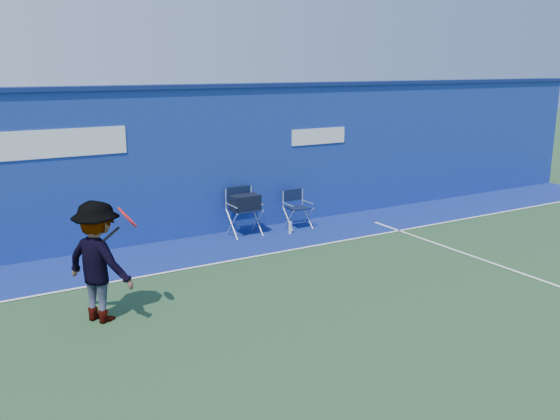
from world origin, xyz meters
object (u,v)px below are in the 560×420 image
directors_chair_left (244,215)px  directors_chair_right (298,216)px  water_bottle (290,228)px  tennis_player (99,261)px

directors_chair_left → directors_chair_right: bearing=-4.5°
water_bottle → tennis_player: (-4.50, -2.38, 0.72)m
directors_chair_right → tennis_player: size_ratio=0.49×
directors_chair_left → directors_chair_right: (1.24, -0.10, -0.17)m
water_bottle → tennis_player: 5.14m
directors_chair_right → tennis_player: bearing=-151.2°
directors_chair_left → tennis_player: tennis_player is taller
directors_chair_right → tennis_player: tennis_player is taller
water_bottle → tennis_player: tennis_player is taller
directors_chair_right → directors_chair_left: bearing=175.5°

